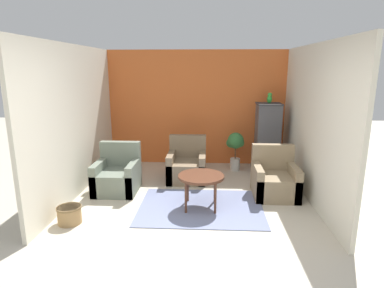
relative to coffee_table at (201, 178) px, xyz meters
name	(u,v)px	position (x,y,z in m)	size (l,w,h in m)	color
ground_plane	(184,250)	(-0.17, -1.22, -0.48)	(20.00, 20.00, 0.00)	beige
wall_back_accent	(196,108)	(-0.17, 2.45, 0.77)	(3.99, 0.06, 2.51)	orange
wall_left	(76,121)	(-2.14, 0.60, 0.77)	(0.06, 3.64, 2.51)	beige
wall_right	(312,123)	(1.80, 0.60, 0.77)	(0.06, 3.64, 2.51)	beige
area_rug	(201,207)	(0.00, 0.00, -0.48)	(1.92, 1.43, 0.01)	slate
coffee_table	(201,178)	(0.00, 0.00, 0.00)	(0.71, 0.71, 0.53)	#512D1E
armchair_left	(117,176)	(-1.49, 0.64, -0.22)	(0.72, 0.76, 0.83)	slate
armchair_right	(275,180)	(1.24, 0.57, -0.22)	(0.72, 0.76, 0.83)	#8E7A5B
armchair_middle	(187,166)	(-0.31, 1.29, -0.22)	(0.72, 0.76, 0.83)	#7A664C
birdcage	(267,138)	(1.33, 1.92, 0.22)	(0.56, 0.56, 1.43)	#353539
parrot	(270,98)	(1.33, 1.92, 1.05)	(0.10, 0.18, 0.22)	green
potted_plant	(235,145)	(0.67, 1.93, 0.06)	(0.37, 0.34, 0.81)	beige
wicker_basket	(69,214)	(-1.83, -0.61, -0.35)	(0.34, 0.34, 0.25)	#A37F51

